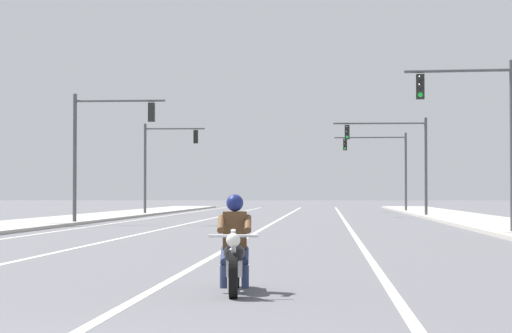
# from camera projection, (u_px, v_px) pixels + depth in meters

# --- Properties ---
(lane_stripe_center) EXTENTS (0.16, 100.00, 0.01)m
(lane_stripe_center) POSITION_uv_depth(u_px,v_px,m) (277.00, 221.00, 52.50)
(lane_stripe_center) COLOR beige
(lane_stripe_center) RESTS_ON ground
(lane_stripe_left) EXTENTS (0.16, 100.00, 0.01)m
(lane_stripe_left) POSITION_uv_depth(u_px,v_px,m) (200.00, 221.00, 52.79)
(lane_stripe_left) COLOR beige
(lane_stripe_left) RESTS_ON ground
(lane_stripe_right) EXTENTS (0.16, 100.00, 0.01)m
(lane_stripe_right) POSITION_uv_depth(u_px,v_px,m) (345.00, 221.00, 52.24)
(lane_stripe_right) COLOR beige
(lane_stripe_right) RESTS_ON ground
(lane_stripe_far_left) EXTENTS (0.16, 100.00, 0.01)m
(lane_stripe_far_left) POSITION_uv_depth(u_px,v_px,m) (132.00, 221.00, 53.05)
(lane_stripe_far_left) COLOR beige
(lane_stripe_far_left) RESTS_ON ground
(sidewalk_kerb_right) EXTENTS (4.40, 110.00, 0.14)m
(sidewalk_kerb_right) POSITION_uv_depth(u_px,v_px,m) (494.00, 223.00, 46.77)
(sidewalk_kerb_right) COLOR #ADA89E
(sidewalk_kerb_right) RESTS_ON ground
(sidewalk_kerb_left) EXTENTS (4.40, 110.00, 0.14)m
(sidewalk_kerb_left) POSITION_uv_depth(u_px,v_px,m) (46.00, 222.00, 48.29)
(sidewalk_kerb_left) COLOR #ADA89E
(sidewalk_kerb_left) RESTS_ON ground
(motorcycle_with_rider) EXTENTS (0.70, 2.19, 1.46)m
(motorcycle_with_rider) POSITION_uv_depth(u_px,v_px,m) (234.00, 253.00, 14.69)
(motorcycle_with_rider) COLOR black
(motorcycle_with_rider) RESTS_ON ground
(traffic_signal_near_right) EXTENTS (3.86, 0.44, 6.20)m
(traffic_signal_near_right) POSITION_uv_depth(u_px,v_px,m) (481.00, 121.00, 35.10)
(traffic_signal_near_right) COLOR #47474C
(traffic_signal_near_right) RESTS_ON ground
(traffic_signal_near_left) EXTENTS (4.41, 0.37, 6.20)m
(traffic_signal_near_left) POSITION_uv_depth(u_px,v_px,m) (101.00, 139.00, 46.75)
(traffic_signal_near_left) COLOR #47474C
(traffic_signal_near_left) RESTS_ON ground
(traffic_signal_mid_right) EXTENTS (5.85, 0.47, 6.20)m
(traffic_signal_mid_right) POSITION_uv_depth(u_px,v_px,m) (398.00, 150.00, 61.64)
(traffic_signal_mid_right) COLOR #47474C
(traffic_signal_mid_right) RESTS_ON ground
(traffic_signal_mid_left) EXTENTS (4.14, 0.45, 6.20)m
(traffic_signal_mid_left) POSITION_uv_depth(u_px,v_px,m) (162.00, 155.00, 66.87)
(traffic_signal_mid_left) COLOR #47474C
(traffic_signal_mid_left) RESTS_ON ground
(traffic_signal_far_right) EXTENTS (5.63, 0.42, 6.20)m
(traffic_signal_far_right) POSITION_uv_depth(u_px,v_px,m) (385.00, 159.00, 77.17)
(traffic_signal_far_right) COLOR #47474C
(traffic_signal_far_right) RESTS_ON ground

